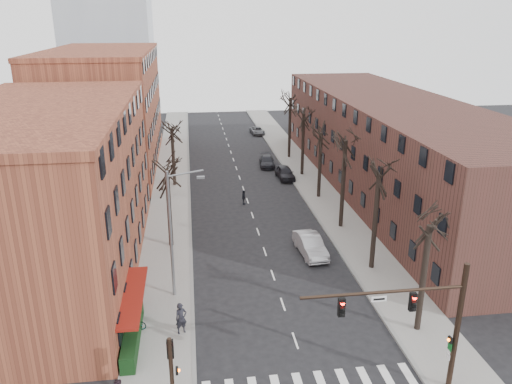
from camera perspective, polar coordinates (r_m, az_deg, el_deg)
name	(u,v)px	position (r m, az deg, el deg)	size (l,w,h in m)	color
sidewalk_left	(172,183)	(58.35, -9.63, 1.08)	(4.00, 90.00, 0.15)	gray
sidewalk_right	(307,177)	(59.89, 5.85, 1.73)	(4.00, 90.00, 0.15)	gray
building_left_near	(48,196)	(38.86, -22.71, -0.39)	(12.00, 26.00, 12.00)	brown
building_left_far	(106,111)	(66.20, -16.79, 8.89)	(12.00, 28.00, 14.00)	brown
building_right	(391,145)	(56.44, 15.16, 5.25)	(12.00, 50.00, 10.00)	#482721
awning_left	(137,333)	(32.29, -13.48, -15.43)	(1.20, 7.00, 0.15)	maroon
hedge	(133,334)	(31.12, -13.93, -15.49)	(0.80, 6.00, 1.00)	black
tree_right_a	(417,330)	(33.20, 17.89, -14.82)	(5.20, 5.20, 10.00)	black
tree_right_b	(371,269)	(39.46, 13.01, -8.53)	(5.20, 5.20, 10.80)	black
tree_right_c	(340,227)	(46.26, 9.62, -3.99)	(5.20, 5.20, 11.60)	black
tree_right_d	(318,198)	(53.40, 7.15, -0.63)	(5.20, 5.20, 10.00)	black
tree_right_e	(302,175)	(60.75, 5.26, 1.93)	(5.20, 5.20, 10.80)	black
tree_right_f	(289,158)	(68.24, 3.79, 3.94)	(5.20, 5.20, 11.60)	black
tree_left_a	(172,246)	(42.55, -9.63, -6.15)	(5.20, 5.20, 9.50)	black
tree_left_b	(175,186)	(57.41, -9.25, 0.71)	(5.20, 5.20, 9.50)	black
signal_mast_arm	(429,318)	(26.28, 19.20, -13.39)	(8.14, 0.30, 7.20)	black
signal_pole_left	(172,370)	(24.96, -9.62, -19.45)	(0.47, 0.44, 4.40)	black
streetlight	(173,229)	(33.18, -9.46, -4.22)	(2.45, 0.22, 9.03)	slate
silver_sedan	(310,245)	(40.58, 6.23, -6.05)	(1.68, 4.82, 1.59)	#A5A6AC
parked_car_near	(285,173)	(59.05, 3.34, 2.23)	(1.76, 4.38, 1.49)	black
parked_car_mid	(267,161)	(63.95, 1.25, 3.52)	(1.82, 4.48, 1.30)	black
parked_car_far	(257,131)	(81.94, 0.16, 7.02)	(1.90, 4.13, 1.15)	#4E5055
pedestrian_a	(181,318)	(31.05, -8.55, -14.09)	(0.72, 0.47, 1.98)	black
pedestrian_crossing	(244,197)	(50.81, -1.42, -0.62)	(0.89, 0.37, 1.53)	black
bicycle	(133,323)	(32.22, -13.88, -14.30)	(0.57, 1.64, 0.86)	gray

